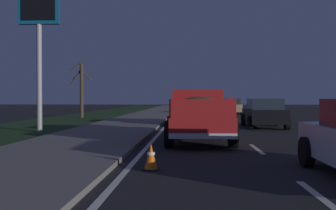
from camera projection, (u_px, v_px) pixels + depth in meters
ground at (219, 120)px, 28.57m from camera, size 144.00×144.00×0.00m
sidewalk_shoulder at (139, 119)px, 28.88m from camera, size 108.00×4.00×0.12m
grass_verge at (71, 120)px, 29.16m from camera, size 108.00×6.00×0.01m
lane_markings at (183, 119)px, 30.79m from camera, size 108.00×3.54×0.01m
pickup_truck at (198, 114)px, 14.42m from camera, size 5.48×2.40×1.87m
sedan_black at (264, 113)px, 21.31m from camera, size 4.44×2.08×1.54m
sedan_tan at (231, 106)px, 38.84m from camera, size 4.42×2.05×1.54m
sedan_silver at (198, 112)px, 22.82m from camera, size 4.43×2.06×1.54m
gas_price_sign at (39, 15)px, 18.52m from camera, size 0.27×1.90×7.17m
bare_tree_far at (81, 89)px, 32.06m from camera, size 0.93×1.74×4.52m
traffic_cone_near at (151, 157)px, 8.66m from camera, size 0.36×0.36×0.58m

